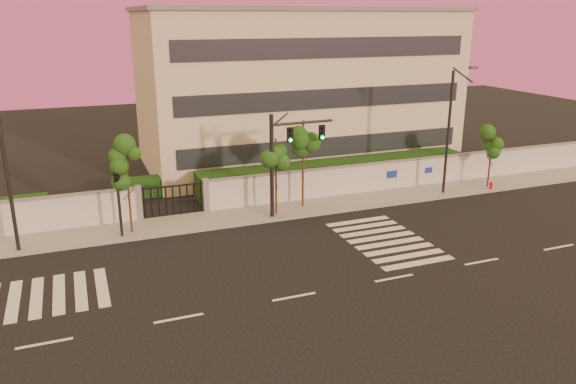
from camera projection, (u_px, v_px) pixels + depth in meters
name	position (u px, v px, depth m)	size (l,w,h in m)	color
ground	(294.00, 297.00, 24.28)	(120.00, 120.00, 0.00)	black
sidewalk	(229.00, 218.00, 33.59)	(60.00, 3.00, 0.15)	gray
perimeter_wall	(223.00, 195.00, 34.66)	(60.00, 0.36, 2.20)	#BABDC2
hedge_row	(228.00, 185.00, 37.54)	(41.00, 4.25, 1.80)	black
institutional_building	(296.00, 87.00, 45.09)	(24.40, 12.40, 12.25)	beige
road_markings	(235.00, 268.00, 27.07)	(57.00, 7.62, 0.02)	silver
street_tree_c	(126.00, 161.00, 29.93)	(1.46, 1.16, 5.71)	#382314
street_tree_d	(276.00, 159.00, 33.07)	(1.55, 1.23, 4.80)	#382314
street_tree_e	(303.00, 144.00, 34.26)	(1.64, 1.30, 5.60)	#382314
street_tree_f	(492.00, 144.00, 38.64)	(1.54, 1.22, 4.31)	#382314
traffic_signal_main	(285.00, 153.00, 32.71)	(3.98, 0.43, 6.30)	black
traffic_signal_secondary	(118.00, 192.00, 29.79)	(0.33, 0.33, 4.26)	black
streetlight_west	(5.00, 162.00, 27.20)	(0.53, 2.15, 8.95)	black
streetlight_east	(450.00, 127.00, 36.64)	(0.52, 2.09, 8.70)	black
fire_hydrant	(491.00, 186.00, 38.80)	(0.27, 0.26, 0.69)	red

